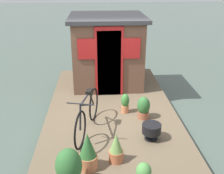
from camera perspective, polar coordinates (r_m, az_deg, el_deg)
ground_plane at (r=6.51m, az=-0.11°, el=-7.96°), size 60.00×60.00×0.00m
houseboat_deck at (r=6.42m, az=-0.11°, el=-6.57°), size 5.94×2.98×0.36m
houseboat_cabin at (r=7.71m, az=-0.99°, el=7.83°), size 2.01×2.06×1.93m
bicycle at (r=5.40m, az=-5.19°, el=-5.77°), size 1.74×0.57×0.86m
potted_plant_sage at (r=4.17m, az=-9.09°, el=-16.53°), size 0.39×0.39×0.66m
potted_plant_fern at (r=4.26m, az=6.67°, el=-17.81°), size 0.23×0.23×0.40m
potted_plant_mint at (r=5.99m, az=6.66°, el=-4.37°), size 0.28×0.28×0.51m
potted_plant_lavender at (r=4.50m, az=-5.13°, el=-13.50°), size 0.31×0.31×0.66m
potted_plant_geranium at (r=4.66m, az=0.88°, el=-12.80°), size 0.25×0.25×0.54m
potted_plant_ivy at (r=6.20m, az=2.79°, el=-3.42°), size 0.19×0.19×0.46m
charcoal_grill at (r=5.29m, az=8.35°, el=-8.79°), size 0.37×0.37×0.32m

